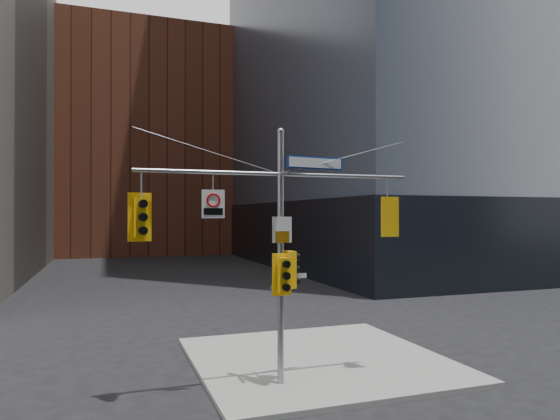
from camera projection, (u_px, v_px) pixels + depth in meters
ground at (308, 416)px, 12.03m from camera, size 160.00×160.00×0.00m
sidewalk_corner at (318, 359)px, 16.47m from camera, size 8.00×8.00×0.15m
podium_ne at (440, 233)px, 51.49m from camera, size 36.40×36.40×6.00m
brick_midrise at (143, 147)px, 66.92m from camera, size 26.00×20.00×28.00m
signal_assembly at (281, 231)px, 13.95m from camera, size 8.00×0.80×7.30m
traffic_light_west_arm at (141, 217)px, 12.73m from camera, size 0.60×0.52×1.26m
traffic_light_east_arm at (387, 217)px, 15.09m from camera, size 0.57×0.46×1.20m
traffic_light_pole_side at (291, 269)px, 14.06m from camera, size 0.44×0.37×1.04m
traffic_light_pole_front at (284, 275)px, 13.69m from camera, size 0.56×0.45×1.18m
street_sign_blade at (315, 163)px, 14.32m from camera, size 1.82×0.27×0.36m
regulatory_sign_arm at (213, 203)px, 13.31m from camera, size 0.61×0.11×0.76m
regulatory_sign_pole at (282, 230)px, 13.84m from camera, size 0.55×0.07×0.72m
street_blade_ew at (296, 276)px, 14.09m from camera, size 0.67×0.04×0.13m
street_blade_ns at (275, 289)px, 14.37m from camera, size 0.08×0.71×0.14m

